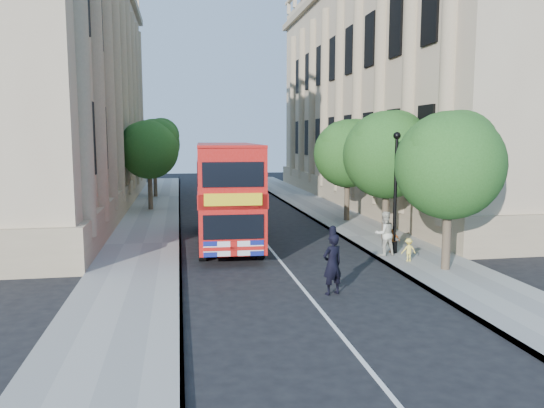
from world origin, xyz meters
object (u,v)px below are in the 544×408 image
box_van (220,209)px  woman_pedestrian (384,234)px  lamp_post (395,198)px  double_decker_bus (227,190)px  police_constable (332,264)px

box_van → woman_pedestrian: box_van is taller
box_van → woman_pedestrian: bearing=-50.8°
woman_pedestrian → box_van: bearing=-58.3°
lamp_post → woman_pedestrian: 1.63m
lamp_post → box_van: bearing=135.1°
double_decker_bus → woman_pedestrian: 7.72m
lamp_post → police_constable: lamp_post is taller
double_decker_bus → woman_pedestrian: bearing=-32.6°
lamp_post → police_constable: (-4.22, -5.00, -1.51)m
lamp_post → box_van: size_ratio=1.13×
lamp_post → double_decker_bus: size_ratio=0.51×
double_decker_bus → police_constable: size_ratio=5.12×
lamp_post → double_decker_bus: bearing=150.1°
box_van → police_constable: size_ratio=2.30×
double_decker_bus → box_van: (-0.12, 2.99, -1.31)m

